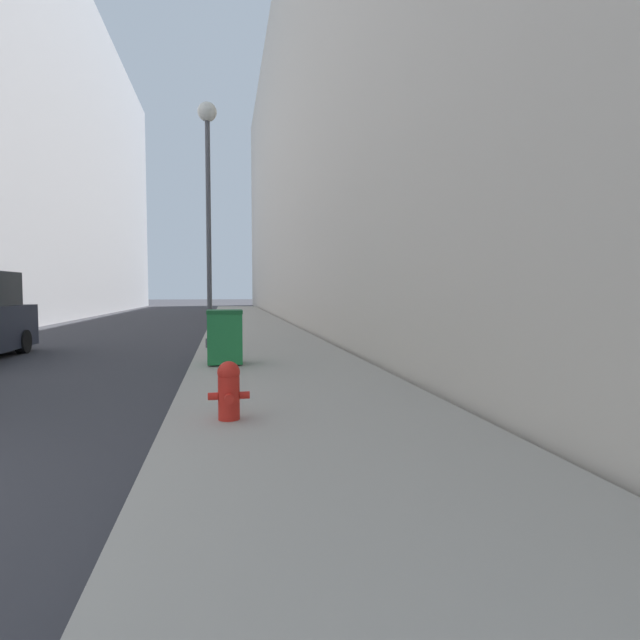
{
  "coord_description": "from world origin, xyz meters",
  "views": [
    {
      "loc": [
        4.17,
        -3.63,
        1.69
      ],
      "look_at": [
        8.28,
        17.98,
        0.4
      ],
      "focal_mm": 28.0,
      "sensor_mm": 36.0,
      "label": 1
    }
  ],
  "objects": [
    {
      "name": "building_right_stone",
      "position": [
        13.33,
        26.0,
        10.31
      ],
      "size": [
        12.0,
        60.0,
        20.61
      ],
      "color": "beige",
      "rests_on": "ground"
    },
    {
      "name": "trash_bin",
      "position": [
        4.15,
        7.06,
        0.72
      ],
      "size": [
        0.74,
        0.71,
        1.16
      ],
      "color": "#1E7538",
      "rests_on": "sidewalk_right"
    },
    {
      "name": "sidewalk_right",
      "position": [
        5.33,
        18.0,
        0.06
      ],
      "size": [
        3.8,
        60.0,
        0.13
      ],
      "color": "#9E998E",
      "rests_on": "ground"
    },
    {
      "name": "lamppost",
      "position": [
        3.74,
        10.37,
        4.77
      ],
      "size": [
        0.51,
        0.51,
        6.62
      ],
      "color": "#4C4C51",
      "rests_on": "sidewalk_right"
    },
    {
      "name": "fire_hydrant",
      "position": [
        4.2,
        2.43,
        0.5
      ],
      "size": [
        0.5,
        0.39,
        0.71
      ],
      "color": "red",
      "rests_on": "sidewalk_right"
    }
  ]
}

